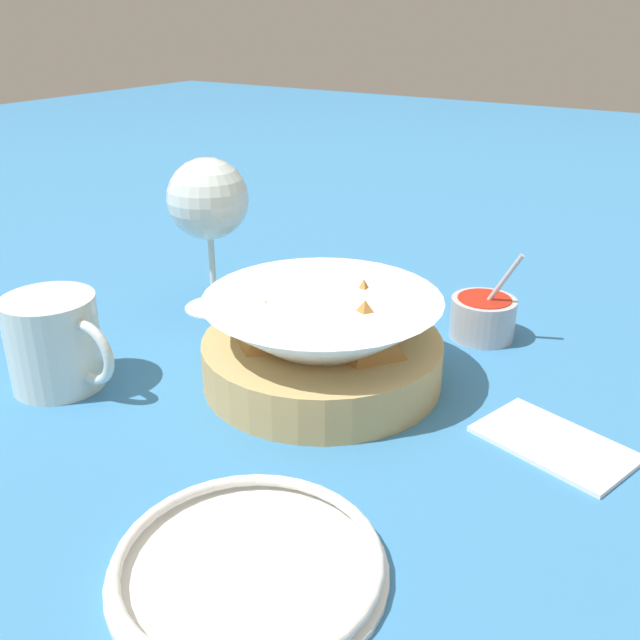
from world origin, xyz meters
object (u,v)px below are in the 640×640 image
sauce_cup (483,316)px  wine_glass (208,203)px  beer_mug (56,346)px  food_basket (321,344)px  side_plate (248,564)px

sauce_cup → wine_glass: wine_glass is taller
beer_mug → sauce_cup: bearing=46.9°
food_basket → beer_mug: bearing=-145.9°
food_basket → wine_glass: wine_glass is taller
food_basket → side_plate: food_basket is taller
wine_glass → beer_mug: (-0.00, -0.21, -0.08)m
food_basket → side_plate: 0.25m
food_basket → beer_mug: size_ratio=1.86×
food_basket → side_plate: (0.09, -0.23, -0.03)m
wine_glass → sauce_cup: bearing=17.9°
sauce_cup → wine_glass: size_ratio=0.57×
wine_glass → side_plate: (0.29, -0.31, -0.12)m
side_plate → sauce_cup: bearing=90.7°
food_basket → wine_glass: 0.23m
side_plate → wine_glass: bearing=133.2°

